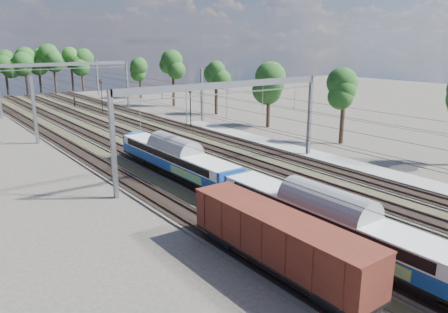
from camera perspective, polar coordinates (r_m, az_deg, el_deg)
track_bed at (r=55.32m, az=-9.00°, el=1.53°), size 21.00×130.00×0.34m
platform at (r=45.01m, az=20.66°, el=-2.28°), size 3.00×70.00×0.30m
catenary at (r=61.26m, az=-12.35°, el=8.64°), size 25.65×130.00×9.00m
tree_belt at (r=100.50m, az=-18.44°, el=11.51°), size 39.41×100.85×11.82m
emu_train at (r=27.82m, az=13.94°, el=-7.52°), size 2.64×55.93×3.86m
freight_boxcar at (r=24.90m, az=7.02°, el=-10.57°), size 2.65×12.78×3.30m
worker at (r=91.11m, az=-18.90°, el=6.67°), size 0.55×0.76×1.94m
signal_near at (r=80.93m, az=-15.71°, el=8.06°), size 0.43×0.40×6.14m
signal_far at (r=65.18m, az=-4.41°, el=7.02°), size 0.43×0.40×6.07m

